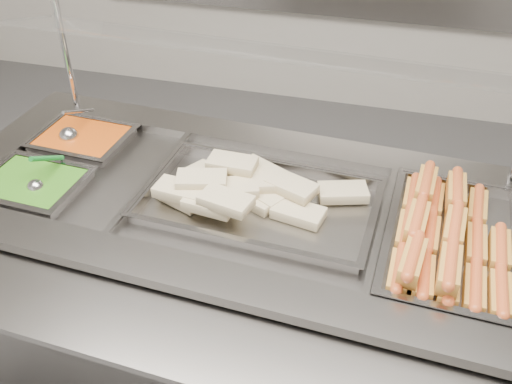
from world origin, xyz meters
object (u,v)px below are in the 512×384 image
(pan_wraps, at_px, (259,206))
(ladle, at_px, (70,135))
(sneeze_guard, at_px, (263,54))
(pan_hotdogs, at_px, (450,249))
(serving_spoon, at_px, (38,182))
(steam_counter, at_px, (243,297))

(pan_wraps, bearing_deg, ladle, 167.12)
(sneeze_guard, height_order, pan_hotdogs, sneeze_guard)
(sneeze_guard, distance_m, serving_spoon, 0.74)
(ladle, distance_m, serving_spoon, 0.27)
(serving_spoon, bearing_deg, sneeze_guard, 27.99)
(pan_hotdogs, relative_size, pan_wraps, 0.81)
(ladle, bearing_deg, sneeze_guard, 4.38)
(pan_hotdogs, distance_m, ladle, 1.22)
(sneeze_guard, distance_m, pan_wraps, 0.42)
(steam_counter, relative_size, pan_hotdogs, 3.39)
(ladle, bearing_deg, serving_spoon, -78.93)
(pan_hotdogs, bearing_deg, sneeze_guard, 157.78)
(steam_counter, bearing_deg, ladle, 166.27)
(sneeze_guard, height_order, serving_spoon, sneeze_guard)
(steam_counter, xyz_separation_m, pan_hotdogs, (0.58, -0.03, 0.38))
(steam_counter, bearing_deg, serving_spoon, -169.24)
(steam_counter, xyz_separation_m, pan_wraps, (0.06, -0.00, 0.39))
(steam_counter, height_order, serving_spoon, serving_spoon)
(steam_counter, distance_m, sneeze_guard, 0.78)
(serving_spoon, bearing_deg, steam_counter, 10.76)
(pan_hotdogs, height_order, serving_spoon, serving_spoon)
(steam_counter, relative_size, pan_wraps, 2.74)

